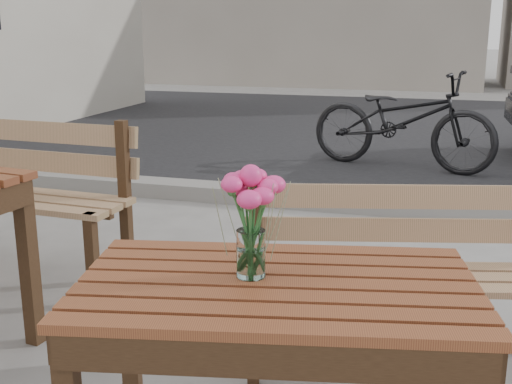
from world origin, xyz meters
The scene contains 6 objects.
street centered at (0.00, 5.06, 0.03)m, with size 30.00×8.12×0.12m.
main_table centered at (-0.19, -0.09, 0.56)m, with size 1.19×0.84×0.67m.
main_bench centered at (0.08, 0.81, 0.47)m, with size 1.29×0.66×0.77m.
main_vase centered at (-0.27, -0.07, 0.87)m, with size 0.17×0.17×0.31m.
second_bench centered at (-2.03, 1.23, 0.54)m, with size 1.47×0.51×0.90m.
bicycle centered at (-0.15, 4.61, 0.47)m, with size 0.63×1.80×0.95m, color black.
Camera 1 is at (0.21, -1.66, 1.34)m, focal length 45.00 mm.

